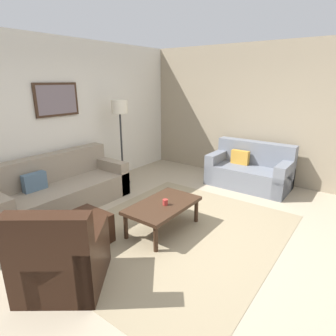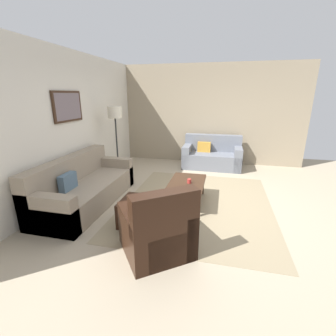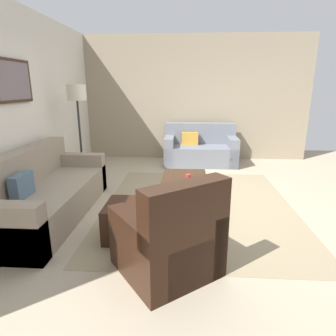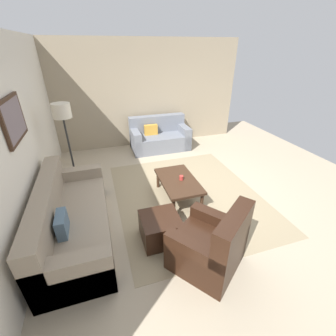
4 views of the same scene
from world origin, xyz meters
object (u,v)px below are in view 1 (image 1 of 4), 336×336
(cup, at_px, (165,202))
(armchair_leather, at_px, (61,262))
(couch_loveseat, at_px, (250,171))
(framed_artwork, at_px, (57,100))
(coffee_table, at_px, (163,207))
(ottoman, at_px, (84,230))
(couch_main, at_px, (58,191))
(lamp_standing, at_px, (120,116))

(cup, bearing_deg, armchair_leather, 174.04)
(couch_loveseat, relative_size, framed_artwork, 1.92)
(coffee_table, bearing_deg, framed_artwork, 90.13)
(couch_loveseat, distance_m, ottoman, 3.52)
(armchair_leather, distance_m, framed_artwork, 3.05)
(armchair_leather, bearing_deg, couch_main, 57.81)
(cup, bearing_deg, ottoman, 143.37)
(couch_main, height_order, lamp_standing, lamp_standing)
(couch_main, height_order, coffee_table, couch_main)
(lamp_standing, bearing_deg, armchair_leather, -146.21)
(ottoman, bearing_deg, armchair_leather, -143.02)
(couch_loveseat, bearing_deg, lamp_standing, 123.71)
(couch_main, distance_m, coffee_table, 1.94)
(armchair_leather, height_order, coffee_table, armchair_leather)
(couch_loveseat, bearing_deg, ottoman, 164.54)
(couch_loveseat, bearing_deg, coffee_table, 172.44)
(couch_loveseat, height_order, lamp_standing, lamp_standing)
(couch_loveseat, relative_size, ottoman, 2.81)
(coffee_table, xyz_separation_m, lamp_standing, (1.04, 1.85, 1.05))
(ottoman, height_order, lamp_standing, lamp_standing)
(framed_artwork, bearing_deg, lamp_standing, -23.55)
(ottoman, xyz_separation_m, coffee_table, (0.90, -0.61, 0.16))
(couch_main, xyz_separation_m, lamp_standing, (1.48, -0.04, 1.11))
(couch_loveseat, xyz_separation_m, cup, (-2.51, 0.28, 0.15))
(couch_main, height_order, framed_artwork, framed_artwork)
(lamp_standing, bearing_deg, couch_main, 178.48)
(lamp_standing, height_order, framed_artwork, framed_artwork)
(armchair_leather, relative_size, ottoman, 2.00)
(framed_artwork, bearing_deg, ottoman, -117.82)
(lamp_standing, relative_size, framed_artwork, 2.09)
(couch_main, relative_size, cup, 28.26)
(couch_loveseat, height_order, ottoman, couch_loveseat)
(coffee_table, height_order, cup, cup)
(armchair_leather, relative_size, lamp_standing, 0.66)
(ottoman, bearing_deg, couch_main, 70.31)
(ottoman, bearing_deg, cup, -36.63)
(lamp_standing, distance_m, framed_artwork, 1.19)
(lamp_standing, bearing_deg, framed_artwork, 156.45)
(cup, distance_m, lamp_standing, 2.37)
(couch_loveseat, xyz_separation_m, coffee_table, (-2.49, 0.33, 0.06))
(armchair_leather, relative_size, cup, 13.86)
(ottoman, xyz_separation_m, lamp_standing, (1.94, 1.24, 1.21))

